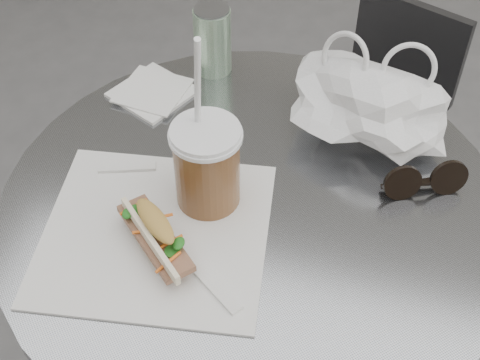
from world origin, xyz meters
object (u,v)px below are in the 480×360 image
(cafe_table, at_px, (250,303))
(drink_can, at_px, (213,40))
(iced_coffee, at_px, (207,165))
(chair_far, at_px, (367,151))
(banh_mi, at_px, (156,234))
(sunglasses, at_px, (424,182))

(cafe_table, height_order, drink_can, drink_can)
(iced_coffee, xyz_separation_m, drink_can, (-0.09, 0.31, -0.01))
(cafe_table, bearing_deg, chair_far, 77.93)
(chair_far, xyz_separation_m, banh_mi, (-0.24, -0.75, 0.47))
(cafe_table, relative_size, sunglasses, 6.03)
(cafe_table, relative_size, banh_mi, 4.12)
(cafe_table, height_order, sunglasses, sunglasses)
(chair_far, height_order, iced_coffee, iced_coffee)
(cafe_table, relative_size, drink_can, 6.02)
(drink_can, bearing_deg, chair_far, 49.19)
(cafe_table, height_order, banh_mi, banh_mi)
(iced_coffee, bearing_deg, cafe_table, 12.71)
(sunglasses, bearing_deg, chair_far, 75.96)
(chair_far, xyz_separation_m, sunglasses, (0.11, -0.54, 0.46))
(banh_mi, xyz_separation_m, iced_coffee, (0.04, 0.11, 0.04))
(iced_coffee, height_order, drink_can, iced_coffee)
(chair_far, distance_m, iced_coffee, 0.85)
(cafe_table, height_order, chair_far, cafe_table)
(cafe_table, xyz_separation_m, sunglasses, (0.24, 0.09, 0.30))
(sunglasses, relative_size, drink_can, 1.00)
(chair_far, bearing_deg, drink_can, 70.16)
(banh_mi, distance_m, sunglasses, 0.41)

